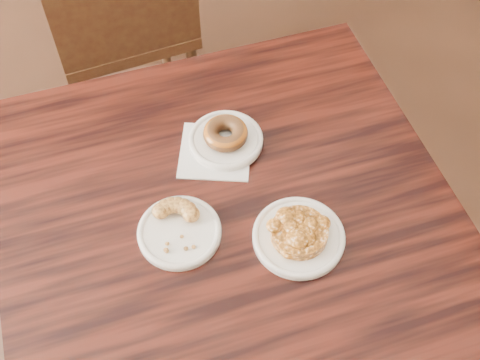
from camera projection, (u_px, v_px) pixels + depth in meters
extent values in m
plane|color=black|center=(196.00, 263.00, 1.93)|extent=(5.00, 5.00, 0.00)
cube|color=black|center=(231.00, 295.00, 1.46)|extent=(0.95, 0.95, 0.75)
cube|color=white|center=(215.00, 151.00, 1.24)|extent=(0.18, 0.18, 0.00)
cylinder|color=white|center=(226.00, 140.00, 1.25)|extent=(0.15, 0.15, 0.01)
cylinder|color=white|center=(179.00, 232.00, 1.13)|extent=(0.16, 0.16, 0.01)
cylinder|color=white|center=(299.00, 237.00, 1.12)|extent=(0.17, 0.17, 0.01)
torus|color=#8C4714|center=(226.00, 133.00, 1.23)|extent=(0.09, 0.09, 0.03)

